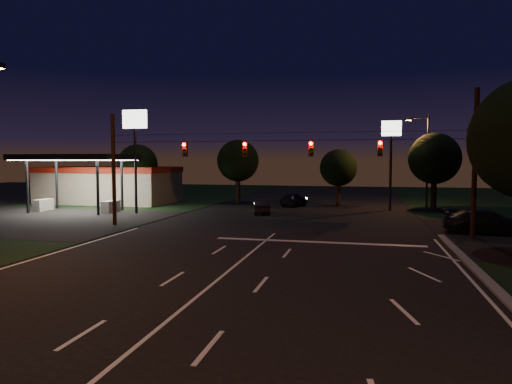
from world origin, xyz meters
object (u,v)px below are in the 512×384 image
(utility_pole_right, at_px, (472,238))
(car_cross, at_px, (488,222))
(car_oncoming_a, at_px, (294,199))
(car_oncoming_b, at_px, (262,206))

(utility_pole_right, xyz_separation_m, car_cross, (1.30, 1.90, 0.78))
(car_oncoming_a, relative_size, car_oncoming_b, 1.06)
(car_cross, bearing_deg, car_oncoming_b, 67.75)
(utility_pole_right, bearing_deg, car_cross, 55.60)
(car_oncoming_a, distance_m, car_cross, 20.93)
(utility_pole_right, xyz_separation_m, car_oncoming_a, (-13.41, 16.78, 0.70))
(car_oncoming_b, bearing_deg, car_cross, 141.32)
(utility_pole_right, relative_size, car_oncoming_a, 2.20)
(car_oncoming_b, bearing_deg, utility_pole_right, 134.06)
(car_oncoming_a, xyz_separation_m, car_cross, (14.71, -14.88, 0.08))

